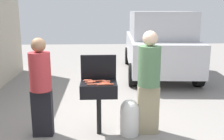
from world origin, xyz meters
name	(u,v)px	position (x,y,z in m)	size (l,w,h in m)	color
ground_plane	(101,134)	(0.00, 0.00, 0.00)	(24.00, 24.00, 0.00)	gray
bbq_grill	(99,91)	(-0.03, 0.02, 0.76)	(0.60, 0.44, 0.91)	black
grill_lid_open	(98,67)	(-0.03, 0.24, 1.12)	(0.60, 0.05, 0.42)	black
hot_dog_0	(102,81)	(0.02, 0.09, 0.92)	(0.03, 0.03, 0.13)	#AD4228
hot_dog_1	(104,83)	(0.05, -0.04, 0.92)	(0.03, 0.03, 0.13)	#AD4228
hot_dog_2	(99,84)	(-0.03, -0.12, 0.92)	(0.03, 0.03, 0.13)	#B74C33
hot_dog_3	(88,80)	(-0.20, 0.13, 0.92)	(0.03, 0.03, 0.13)	#B74C33
hot_dog_4	(107,84)	(0.10, -0.11, 0.92)	(0.03, 0.03, 0.13)	#AD4228
hot_dog_5	(91,84)	(-0.15, -0.12, 0.92)	(0.03, 0.03, 0.13)	#C6593D
hot_dog_6	(87,81)	(-0.22, 0.10, 0.92)	(0.03, 0.03, 0.13)	#C6593D
hot_dog_7	(92,82)	(-0.14, 0.02, 0.92)	(0.03, 0.03, 0.13)	#AD4228
hot_dog_8	(101,85)	(0.01, -0.14, 0.92)	(0.03, 0.03, 0.13)	#C6593D
hot_dog_9	(106,83)	(0.09, -0.08, 0.92)	(0.03, 0.03, 0.13)	#AD4228
hot_dog_10	(94,81)	(-0.10, 0.07, 0.92)	(0.03, 0.03, 0.13)	#C6593D
hot_dog_11	(106,81)	(0.10, 0.04, 0.92)	(0.03, 0.03, 0.13)	#C6593D
hot_dog_12	(89,82)	(-0.18, -0.01, 0.92)	(0.03, 0.03, 0.13)	#B74C33
hot_dog_13	(110,84)	(0.14, -0.14, 0.92)	(0.03, 0.03, 0.13)	#AD4228
propane_tank	(130,116)	(0.48, -0.02, 0.32)	(0.32, 0.32, 0.62)	silver
person_left	(41,84)	(-0.96, 0.02, 0.89)	(0.35, 0.35, 1.65)	black
person_right	(149,79)	(0.80, 0.03, 0.95)	(0.37, 0.37, 1.75)	gray
parked_minivan	(158,43)	(1.91, 4.28, 1.03)	(2.27, 4.52, 2.02)	#B7B7BC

